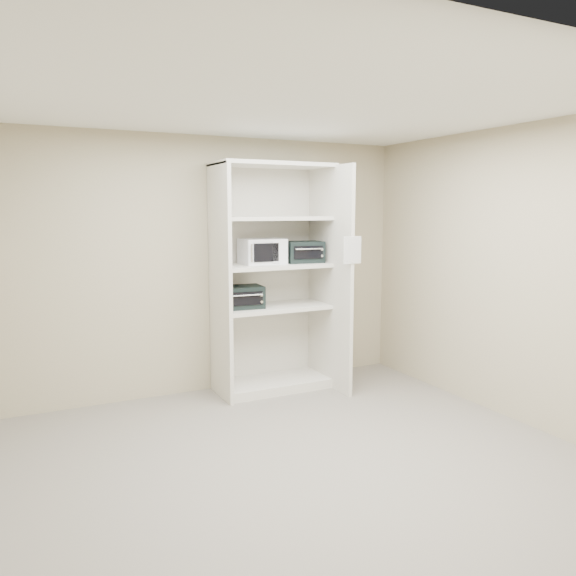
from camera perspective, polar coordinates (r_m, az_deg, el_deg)
name	(u,v)px	position (r m, az deg, el deg)	size (l,w,h in m)	color
floor	(293,461)	(4.57, 0.52, -17.18)	(4.50, 4.00, 0.01)	slate
ceiling	(294,102)	(4.20, 0.57, 18.36)	(4.50, 4.00, 0.01)	white
wall_back	(208,266)	(6.02, -8.11, 2.26)	(4.50, 0.02, 2.70)	tan
wall_front	(504,349)	(2.59, 21.12, -5.81)	(4.50, 0.02, 2.70)	tan
wall_right	(511,274)	(5.56, 21.70, 1.30)	(0.02, 4.00, 2.70)	tan
shelving_unit	(277,286)	(6.01, -1.14, 0.23)	(1.24, 0.92, 2.42)	beige
microwave	(262,251)	(5.95, -2.64, 3.75)	(0.44, 0.34, 0.27)	white
toaster_oven_upper	(303,252)	(6.10, 1.54, 3.69)	(0.40, 0.30, 0.23)	black
toaster_oven_lower	(242,297)	(5.88, -4.68, -0.91)	(0.42, 0.31, 0.23)	black
paper_sign	(352,250)	(5.69, 6.57, 3.85)	(0.21, 0.01, 0.27)	white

